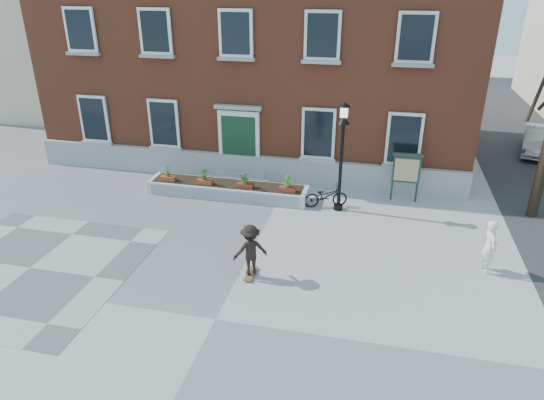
% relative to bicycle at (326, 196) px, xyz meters
% --- Properties ---
extents(ground, '(100.00, 100.00, 0.00)m').
position_rel_bicycle_xyz_m(ground, '(-1.80, -7.10, -0.42)').
color(ground, '#9C9C9F').
rests_on(ground, ground).
extents(checker_patch, '(6.00, 6.00, 0.01)m').
position_rel_bicycle_xyz_m(checker_patch, '(-7.80, -6.10, -0.41)').
color(checker_patch, '#555557').
rests_on(checker_patch, ground).
extents(bicycle, '(1.68, 1.06, 0.83)m').
position_rel_bicycle_xyz_m(bicycle, '(0.00, 0.00, 0.00)').
color(bicycle, black).
rests_on(bicycle, ground).
extents(parked_car, '(2.20, 4.01, 1.25)m').
position_rel_bicycle_xyz_m(parked_car, '(9.12, 8.28, 0.21)').
color(parked_car, silver).
rests_on(parked_car, ground).
extents(bystander, '(0.51, 0.66, 1.59)m').
position_rel_bicycle_xyz_m(bystander, '(5.00, -3.28, 0.38)').
color(bystander, white).
rests_on(bystander, ground).
extents(brick_building, '(18.40, 10.85, 12.60)m').
position_rel_bicycle_xyz_m(brick_building, '(-3.80, 6.88, 5.88)').
color(brick_building, '#974329').
rests_on(brick_building, ground).
extents(planter_assembly, '(6.20, 1.12, 1.15)m').
position_rel_bicycle_xyz_m(planter_assembly, '(-3.79, 0.08, -0.11)').
color(planter_assembly, silver).
rests_on(planter_assembly, ground).
extents(lamp_post, '(0.40, 0.40, 3.93)m').
position_rel_bicycle_xyz_m(lamp_post, '(0.48, -0.16, 2.12)').
color(lamp_post, black).
rests_on(lamp_post, ground).
extents(notice_board, '(1.10, 0.16, 1.87)m').
position_rel_bicycle_xyz_m(notice_board, '(2.78, 1.16, 0.85)').
color(notice_board, '#1B3728').
rests_on(notice_board, ground).
extents(skateboarder, '(1.12, 0.97, 1.58)m').
position_rel_bicycle_xyz_m(skateboarder, '(-1.47, -5.02, 0.40)').
color(skateboarder, brown).
rests_on(skateboarder, ground).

